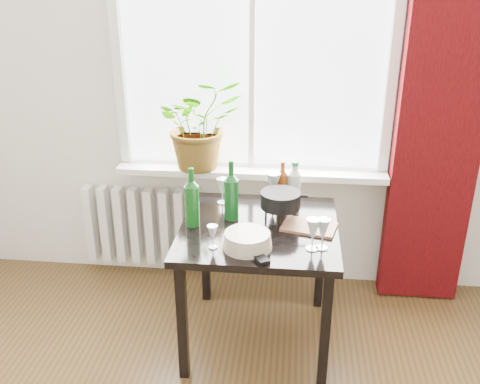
# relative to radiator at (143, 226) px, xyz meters

# --- Properties ---
(window) EXTENTS (1.72, 0.08, 1.62)m
(window) POSITION_rel_radiator_xyz_m (0.75, 0.04, 1.22)
(window) COLOR white
(window) RESTS_ON ground
(windowsill) EXTENTS (1.72, 0.20, 0.04)m
(windowsill) POSITION_rel_radiator_xyz_m (0.75, -0.03, 0.44)
(windowsill) COLOR white
(windowsill) RESTS_ON ground
(curtain) EXTENTS (0.50, 0.12, 2.56)m
(curtain) POSITION_rel_radiator_xyz_m (1.87, -0.06, 0.92)
(curtain) COLOR #340406
(curtain) RESTS_ON ground
(radiator) EXTENTS (0.80, 0.10, 0.55)m
(radiator) POSITION_rel_radiator_xyz_m (0.00, 0.00, 0.00)
(radiator) COLOR white
(radiator) RESTS_ON ground
(table) EXTENTS (0.85, 0.85, 0.74)m
(table) POSITION_rel_radiator_xyz_m (0.85, -0.63, 0.27)
(table) COLOR black
(table) RESTS_ON ground
(potted_plant) EXTENTS (0.66, 0.62, 0.58)m
(potted_plant) POSITION_rel_radiator_xyz_m (0.43, -0.04, 0.75)
(potted_plant) COLOR #31741E
(potted_plant) RESTS_ON windowsill
(wine_bottle_left) EXTENTS (0.09, 0.09, 0.34)m
(wine_bottle_left) POSITION_rel_radiator_xyz_m (0.49, -0.65, 0.53)
(wine_bottle_left) COLOR #0E4A13
(wine_bottle_left) RESTS_ON table
(wine_bottle_right) EXTENTS (0.09, 0.09, 0.35)m
(wine_bottle_right) POSITION_rel_radiator_xyz_m (0.69, -0.55, 0.53)
(wine_bottle_right) COLOR #0C3F13
(wine_bottle_right) RESTS_ON table
(bottle_amber) EXTENTS (0.08, 0.08, 0.27)m
(bottle_amber) POSITION_rel_radiator_xyz_m (0.96, -0.31, 0.49)
(bottle_amber) COLOR #72320C
(bottle_amber) RESTS_ON table
(cleaning_bottle) EXTENTS (0.07, 0.07, 0.26)m
(cleaning_bottle) POSITION_rel_radiator_xyz_m (1.03, -0.31, 0.49)
(cleaning_bottle) COLOR silver
(cleaning_bottle) RESTS_ON table
(wineglass_front_right) EXTENTS (0.08, 0.08, 0.17)m
(wineglass_front_right) POSITION_rel_radiator_xyz_m (1.13, -0.85, 0.45)
(wineglass_front_right) COLOR silver
(wineglass_front_right) RESTS_ON table
(wineglass_far_right) EXTENTS (0.09, 0.09, 0.17)m
(wineglass_far_right) POSITION_rel_radiator_xyz_m (1.18, -0.84, 0.44)
(wineglass_far_right) COLOR silver
(wineglass_far_right) RESTS_ON table
(wineglass_back_center) EXTENTS (0.09, 0.09, 0.21)m
(wineglass_back_center) POSITION_rel_radiator_xyz_m (0.91, -0.35, 0.46)
(wineglass_back_center) COLOR silver
(wineglass_back_center) RESTS_ON table
(wineglass_back_left) EXTENTS (0.08, 0.08, 0.16)m
(wineglass_back_left) POSITION_rel_radiator_xyz_m (0.61, -0.35, 0.44)
(wineglass_back_left) COLOR white
(wineglass_back_left) RESTS_ON table
(wineglass_front_left) EXTENTS (0.06, 0.06, 0.13)m
(wineglass_front_left) POSITION_rel_radiator_xyz_m (0.64, -0.89, 0.42)
(wineglass_front_left) COLOR silver
(wineglass_front_left) RESTS_ON table
(plate_stack) EXTENTS (0.33, 0.33, 0.08)m
(plate_stack) POSITION_rel_radiator_xyz_m (0.81, -0.87, 0.40)
(plate_stack) COLOR beige
(plate_stack) RESTS_ON table
(fondue_pot) EXTENTS (0.29, 0.26, 0.17)m
(fondue_pot) POSITION_rel_radiator_xyz_m (0.96, -0.55, 0.45)
(fondue_pot) COLOR black
(fondue_pot) RESTS_ON table
(tv_remote) EXTENTS (0.14, 0.18, 0.02)m
(tv_remote) POSITION_rel_radiator_xyz_m (0.86, -0.96, 0.37)
(tv_remote) COLOR black
(tv_remote) RESTS_ON table
(cutting_board) EXTENTS (0.32, 0.24, 0.02)m
(cutting_board) POSITION_rel_radiator_xyz_m (1.12, -0.62, 0.37)
(cutting_board) COLOR #916141
(cutting_board) RESTS_ON table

